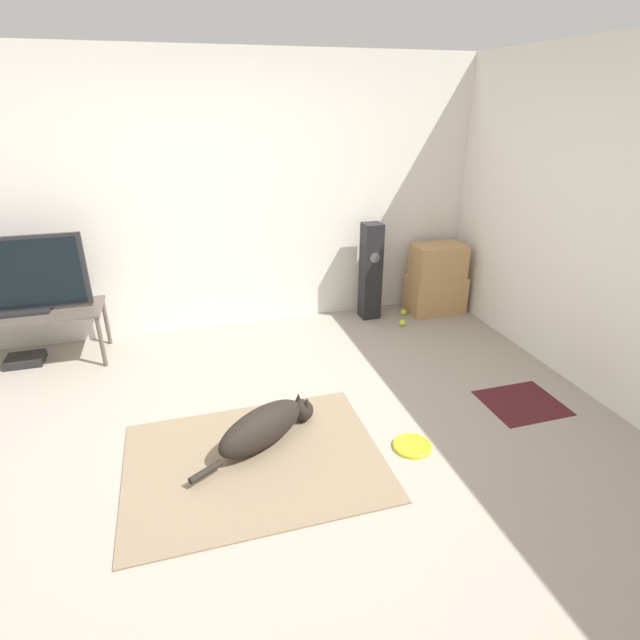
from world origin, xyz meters
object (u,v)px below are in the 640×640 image
Objects in this scene: cardboard_box_upper at (438,261)px; floor_speaker at (371,272)px; game_console at (25,360)px; tv at (18,276)px; dog at (265,426)px; tv_stand at (29,318)px; cardboard_box_lower at (435,294)px; tennis_ball_near_speaker at (402,323)px; frisbee at (412,446)px; tennis_ball_by_boxes at (404,312)px.

floor_speaker reaches higher than cardboard_box_upper.
tv is at bearing -5.94° from game_console.
tv_stand is at bearing 135.26° from dog.
floor_speaker is at bearing 51.29° from dog.
floor_speaker is 3.30× the size of game_console.
cardboard_box_lower is 3.91m from tv_stand.
tennis_ball_near_speaker is at bearing -3.20° from tv_stand.
frisbee is at bearing -103.92° from floor_speaker.
frisbee is 2.44m from cardboard_box_lower.
frisbee is at bearing -37.20° from tv.
dog reaches higher than frisbee.
tennis_ball_by_boxes is (-0.36, -0.02, -0.17)m from cardboard_box_lower.
tv reaches higher than tv_stand.
cardboard_box_lower is 3.95m from tv.
tv_stand reaches higher than game_console.
floor_speaker is at bearing 175.47° from cardboard_box_lower.
frisbee is 3.40m from tv.
frisbee is 0.22× the size of tv_stand.
game_console is (-0.12, 0.01, -0.40)m from tv_stand.
tv_stand reaches higher than tennis_ball_near_speaker.
tv_stand is 0.37m from tv.
cardboard_box_upper is 0.77m from tennis_ball_near_speaker.
dog is at bearing -44.74° from tv_stand.
dog is 2.41m from tv_stand.
tv is (-1.70, 1.69, 0.66)m from dog.
tennis_ball_near_speaker is 0.22× the size of game_console.
cardboard_box_upper is at bearing -118.58° from cardboard_box_lower.
floor_speaker is at bearing 2.48° from tv_stand.
dog is 2.82m from cardboard_box_lower.
cardboard_box_upper reaches higher than game_console.
tv_stand is 17.92× the size of tennis_ball_near_speaker.
cardboard_box_upper reaches higher than tennis_ball_by_boxes.
dog is 13.69× the size of tennis_ball_near_speaker.
cardboard_box_lower is 0.59× the size of floor_speaker.
game_console is at bearing -179.09° from cardboard_box_lower.
dog is 0.76× the size of tv_stand.
dog is 13.69× the size of tennis_ball_by_boxes.
cardboard_box_lower is 1.93× the size of game_console.
dog is 2.49m from game_console.
tennis_ball_near_speaker is (1.70, 1.50, -0.11)m from dog.
tv is 3.49m from tennis_ball_near_speaker.
dog is 2.36m from floor_speaker.
cardboard_box_lower is 0.37m from cardboard_box_upper.
frisbee is 3.91× the size of tennis_ball_near_speaker.
tennis_ball_by_boxes is at bearing -179.52° from cardboard_box_upper.
frisbee is 2.48m from cardboard_box_upper.
tennis_ball_by_boxes and tennis_ball_near_speaker have the same top height.
tv reaches higher than cardboard_box_upper.
floor_speaker is 0.95× the size of tv.
cardboard_box_upper is at bearing 0.91° from tv.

